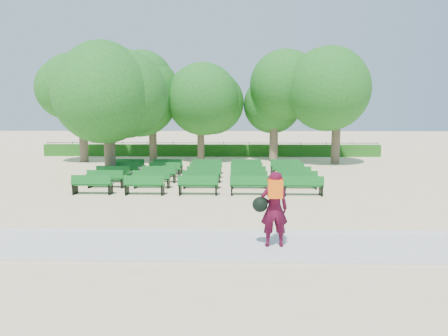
{
  "coord_description": "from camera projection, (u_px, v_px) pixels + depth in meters",
  "views": [
    {
      "loc": [
        1.86,
        -16.86,
        3.25
      ],
      "look_at": [
        1.43,
        -1.0,
        1.1
      ],
      "focal_mm": 32.0,
      "sensor_mm": 36.0,
      "label": 1
    }
  ],
  "objects": [
    {
      "name": "ground",
      "position": [
        191.0,
        190.0,
        17.19
      ],
      "size": [
        120.0,
        120.0,
        0.0
      ],
      "primitive_type": "plane",
      "color": "beige"
    },
    {
      "name": "paving",
      "position": [
        159.0,
        245.0,
        9.85
      ],
      "size": [
        30.0,
        2.2,
        0.06
      ],
      "primitive_type": "cube",
      "color": "beige",
      "rests_on": "ground"
    },
    {
      "name": "curb",
      "position": [
        167.0,
        231.0,
        10.99
      ],
      "size": [
        30.0,
        0.12,
        0.1
      ],
      "primitive_type": "cube",
      "color": "silver",
      "rests_on": "ground"
    },
    {
      "name": "hedge",
      "position": [
        211.0,
        150.0,
        31.0
      ],
      "size": [
        26.0,
        0.7,
        0.9
      ],
      "primitive_type": "cube",
      "color": "#205D18",
      "rests_on": "ground"
    },
    {
      "name": "fence",
      "position": [
        211.0,
        156.0,
        31.45
      ],
      "size": [
        26.0,
        0.1,
        1.02
      ],
      "primitive_type": null,
      "color": "black",
      "rests_on": "ground"
    },
    {
      "name": "tree_line",
      "position": [
        207.0,
        162.0,
        27.09
      ],
      "size": [
        21.8,
        6.8,
        7.04
      ],
      "primitive_type": null,
      "color": "#1F671D",
      "rests_on": "ground"
    },
    {
      "name": "bench_array",
      "position": [
        203.0,
        181.0,
        19.08
      ],
      "size": [
        1.64,
        0.61,
        1.01
      ],
      "rotation": [
        0.0,
        0.0,
        -0.07
      ],
      "color": "#105F1C",
      "rests_on": "ground"
    },
    {
      "name": "tree_among",
      "position": [
        107.0,
        89.0,
        19.34
      ],
      "size": [
        4.63,
        4.63,
        6.56
      ],
      "color": "brown",
      "rests_on": "ground"
    },
    {
      "name": "person",
      "position": [
        273.0,
        208.0,
        9.59
      ],
      "size": [
        0.88,
        0.54,
        1.84
      ],
      "rotation": [
        0.0,
        0.0,
        3.21
      ],
      "color": "#45091F",
      "rests_on": "ground"
    }
  ]
}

